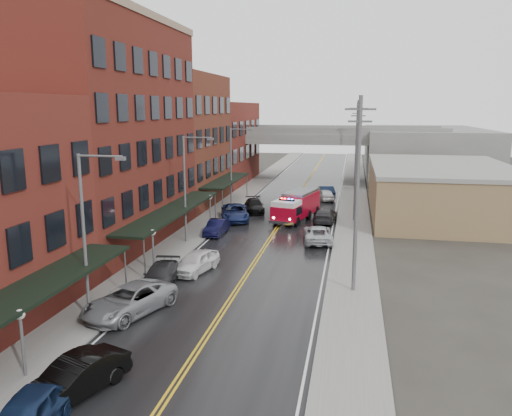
{
  "coord_description": "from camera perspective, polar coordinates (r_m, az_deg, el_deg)",
  "views": [
    {
      "loc": [
        6.91,
        -15.08,
        11.3
      ],
      "look_at": [
        -0.99,
        25.23,
        3.0
      ],
      "focal_mm": 35.0,
      "sensor_mm": 36.0,
      "label": 1
    }
  ],
  "objects": [
    {
      "name": "parked_car_left_3",
      "position": [
        32.91,
        -10.88,
        -7.6
      ],
      "size": [
        2.54,
        4.97,
        1.38
      ],
      "primitive_type": "imported",
      "rotation": [
        0.0,
        0.0,
        0.13
      ],
      "color": "#27272A",
      "rests_on": "ground"
    },
    {
      "name": "street_lamp_1",
      "position": [
        41.78,
        -7.85,
        2.9
      ],
      "size": [
        2.64,
        0.22,
        9.0
      ],
      "color": "#59595B",
      "rests_on": "ground"
    },
    {
      "name": "parked_car_left_7",
      "position": [
        54.76,
        -0.2,
        0.27
      ],
      "size": [
        3.23,
        5.23,
        1.42
      ],
      "primitive_type": "imported",
      "rotation": [
        0.0,
        0.0,
        0.27
      ],
      "color": "black",
      "rests_on": "ground"
    },
    {
      "name": "parked_car_right_0",
      "position": [
        42.92,
        7.08,
        -2.95
      ],
      "size": [
        2.94,
        5.34,
        1.42
      ],
      "primitive_type": "imported",
      "rotation": [
        0.0,
        0.0,
        3.26
      ],
      "color": "#B1B5BA",
      "rests_on": "ground"
    },
    {
      "name": "parked_car_left_5",
      "position": [
        45.19,
        -4.52,
        -2.21
      ],
      "size": [
        1.54,
        4.15,
        1.35
      ],
      "primitive_type": "imported",
      "rotation": [
        0.0,
        0.0,
        -0.03
      ],
      "color": "black",
      "rests_on": "ground"
    },
    {
      "name": "tan_building",
      "position": [
        56.51,
        20.2,
        1.76
      ],
      "size": [
        14.0,
        22.0,
        5.0
      ],
      "primitive_type": "cube",
      "color": "olive",
      "rests_on": "ground"
    },
    {
      "name": "parked_car_right_1",
      "position": [
        50.46,
        7.92,
        -0.79
      ],
      "size": [
        2.36,
        5.11,
        1.45
      ],
      "primitive_type": "imported",
      "rotation": [
        0.0,
        0.0,
        3.07
      ],
      "color": "#2B2B2E",
      "rests_on": "ground"
    },
    {
      "name": "curb_right",
      "position": [
        46.47,
        9.21,
        -2.71
      ],
      "size": [
        0.3,
        160.0,
        0.15
      ],
      "primitive_type": "cube",
      "color": "gray",
      "rests_on": "ground"
    },
    {
      "name": "road",
      "position": [
        46.98,
        2.3,
        -2.49
      ],
      "size": [
        11.0,
        160.0,
        0.02
      ],
      "primitive_type": "cube",
      "color": "black",
      "rests_on": "ground"
    },
    {
      "name": "parked_car_left_2",
      "position": [
        28.99,
        -14.25,
        -10.18
      ],
      "size": [
        4.45,
        6.32,
        1.6
      ],
      "primitive_type": "imported",
      "rotation": [
        0.0,
        0.0,
        -0.35
      ],
      "color": "gray",
      "rests_on": "ground"
    },
    {
      "name": "globe_lamp_1",
      "position": [
        34.98,
        -11.72,
        -3.71
      ],
      "size": [
        0.44,
        0.44,
        3.12
      ],
      "color": "#59595B",
      "rests_on": "ground"
    },
    {
      "name": "utility_pole_1",
      "position": [
        50.33,
        11.41,
        5.5
      ],
      "size": [
        1.8,
        0.24,
        12.0
      ],
      "color": "#59595B",
      "rests_on": "ground"
    },
    {
      "name": "brick_building_far",
      "position": [
        76.0,
        -4.4,
        7.39
      ],
      "size": [
        9.0,
        20.0,
        12.0
      ],
      "primitive_type": "cube",
      "color": "#5F2318",
      "rests_on": "ground"
    },
    {
      "name": "fire_truck",
      "position": [
        50.85,
        4.61,
        0.32
      ],
      "size": [
        4.56,
        8.15,
        2.84
      ],
      "rotation": [
        0.0,
        0.0,
        -0.25
      ],
      "color": "#A2071E",
      "rests_on": "ground"
    },
    {
      "name": "awning_0",
      "position": [
        25.31,
        -24.74,
        -8.85
      ],
      "size": [
        2.6,
        16.0,
        3.09
      ],
      "color": "black",
      "rests_on": "ground"
    },
    {
      "name": "parked_car_left_1",
      "position": [
        22.07,
        -19.97,
        -17.79
      ],
      "size": [
        3.06,
        5.0,
        1.56
      ],
      "primitive_type": "imported",
      "rotation": [
        0.0,
        0.0,
        -0.32
      ],
      "color": "black",
      "rests_on": "ground"
    },
    {
      "name": "brick_building_b",
      "position": [
        43.17,
        -17.02,
        7.88
      ],
      "size": [
        9.0,
        20.0,
        18.0
      ],
      "primitive_type": "cube",
      "color": "#5D1D18",
      "rests_on": "ground"
    },
    {
      "name": "sidewalk_right",
      "position": [
        46.45,
        11.24,
        -2.78
      ],
      "size": [
        3.0,
        160.0,
        0.15
      ],
      "primitive_type": "cube",
      "color": "slate",
      "rests_on": "ground"
    },
    {
      "name": "overpass",
      "position": [
        77.57,
        5.99,
        7.44
      ],
      "size": [
        40.0,
        10.0,
        7.5
      ],
      "color": "slate",
      "rests_on": "ground"
    },
    {
      "name": "street_lamp_0",
      "position": [
        27.4,
        -18.68,
        -2.09
      ],
      "size": [
        2.64,
        0.22,
        9.0
      ],
      "color": "#59595B",
      "rests_on": "ground"
    },
    {
      "name": "awning_1",
      "position": [
        41.55,
        -9.44,
        -0.27
      ],
      "size": [
        2.6,
        18.0,
        3.09
      ],
      "color": "black",
      "rests_on": "ground"
    },
    {
      "name": "parked_car_right_3",
      "position": [
        63.83,
        7.96,
        1.84
      ],
      "size": [
        2.74,
        5.09,
        1.59
      ],
      "primitive_type": "imported",
      "rotation": [
        0.0,
        0.0,
        3.37
      ],
      "color": "black",
      "rests_on": "ground"
    },
    {
      "name": "parked_car_right_2",
      "position": [
        62.27,
        7.87,
        1.53
      ],
      "size": [
        2.86,
        4.52,
        1.43
      ],
      "primitive_type": "imported",
      "rotation": [
        0.0,
        0.0,
        3.44
      ],
      "color": "silver",
      "rests_on": "ground"
    },
    {
      "name": "street_lamp_2",
      "position": [
        57.02,
        -2.65,
        5.26
      ],
      "size": [
        2.64,
        0.22,
        9.0
      ],
      "color": "#59595B",
      "rests_on": "ground"
    },
    {
      "name": "parked_car_left_6",
      "position": [
        50.76,
        -2.44,
        -0.52
      ],
      "size": [
        4.12,
        6.27,
        1.6
      ],
      "primitive_type": "imported",
      "rotation": [
        0.0,
        0.0,
        0.27
      ],
      "color": "navy",
      "rests_on": "ground"
    },
    {
      "name": "brick_building_c",
      "position": [
        59.26,
        -8.96,
        7.61
      ],
      "size": [
        9.0,
        15.0,
        15.0
      ],
      "primitive_type": "cube",
      "color": "brown",
      "rests_on": "ground"
    },
    {
      "name": "parked_car_left_4",
      "position": [
        35.18,
        -6.87,
        -6.12
      ],
      "size": [
        2.76,
        4.68,
        1.49
      ],
      "primitive_type": "imported",
      "rotation": [
        0.0,
        0.0,
        -0.24
      ],
      "color": "white",
      "rests_on": "ground"
    },
    {
      "name": "awning_2",
      "position": [
        58.01,
        -3.41,
        3.16
      ],
      "size": [
        2.6,
        13.0,
        3.09
      ],
      "color": "black",
      "rests_on": "ground"
    },
    {
      "name": "globe_lamp_0",
      "position": [
        23.44,
        -25.27,
        -12.28
      ],
      "size": [
        0.44,
        0.44,
        3.12
      ],
      "color": "#59595B",
      "rests_on": "ground"
    },
    {
      "name": "utility_pole_0",
      "position": [
        30.49,
        11.48,
        1.76
      ],
      "size": [
        1.8,
        0.24,
        12.0
      ],
      "color": "#59595B",
      "rests_on": "ground"
    },
    {
      "name": "sidewalk_left",
      "position": [
        48.58,
        -6.25,
        -2.01
      ],
      "size": [
        3.0,
        160.0,
        0.15
      ],
      "primitive_type": "cube",
      "color": "slate",
      "rests_on": "ground"
    },
    {
      "name": "curb_left",
      "position": [
        48.12,
        -4.37,
        -2.1
      ],
      "size": [
        0.3,
        160.0,
        0.15
      ],
      "primitive_type": "cube",
      "color": "gray",
      "rests_on": "ground"
    },
    {
      "name": "utility_pole_2",
      "position": [
        70.25,
        11.38,
        7.13
      ],
      "size": [
        1.8,
        0.24,
        12.0
      ],
      "color": "#59595B",
      "rests_on": "ground"
    },
    {
      "name": "right_far_block",
      "position": [
        86.11,
        18.54,
        5.97
      ],
      "size": [
        18.0,
        30.0,
        8.0
      ],
      "primitive_type": "cube",
      "color": "slate",
      "rests_on": "ground"
    },
    {
      "name": "globe_lamp_2",
      "position": [
        47.85,
        -5.27,
        0.55
      ],
      "size": [
        0.44,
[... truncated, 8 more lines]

